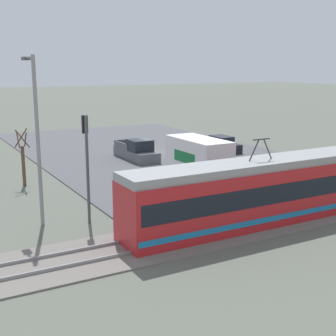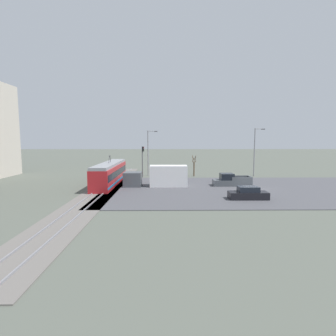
# 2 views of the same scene
# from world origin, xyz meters

# --- Properties ---
(ground_plane) EXTENTS (320.00, 320.00, 0.00)m
(ground_plane) POSITION_xyz_m (0.00, 0.00, 0.00)
(ground_plane) COLOR #565B51
(road_surface) EXTENTS (22.37, 42.22, 0.08)m
(road_surface) POSITION_xyz_m (0.00, 0.00, 0.04)
(road_surface) COLOR #4C4C51
(road_surface) RESTS_ON ground
(rail_bed) EXTENTS (52.53, 4.40, 0.22)m
(rail_bed) POSITION_xyz_m (0.00, 21.16, 0.05)
(rail_bed) COLOR slate
(rail_bed) RESTS_ON ground
(light_rail_tram) EXTENTS (15.76, 2.64, 4.54)m
(light_rail_tram) POSITION_xyz_m (4.54, 21.16, 1.73)
(light_rail_tram) COLOR #B21E23
(light_rail_tram) RESTS_ON ground
(box_truck) EXTENTS (2.44, 9.55, 3.15)m
(box_truck) POSITION_xyz_m (2.39, 13.19, 1.53)
(box_truck) COLOR #4C5156
(box_truck) RESTS_ON ground
(pickup_truck) EXTENTS (2.03, 5.78, 1.89)m
(pickup_truck) POSITION_xyz_m (2.78, 2.23, 0.79)
(pickup_truck) COLOR #4C5156
(pickup_truck) RESTS_ON ground
(sedan_car_0) EXTENTS (1.77, 4.59, 1.51)m
(sedan_car_0) POSITION_xyz_m (-6.35, 2.49, 0.70)
(sedan_car_0) COLOR black
(sedan_car_0) RESTS_ON ground
(traffic_light_pole) EXTENTS (0.28, 0.47, 5.82)m
(traffic_light_pole) POSITION_xyz_m (12.50, 16.62, 3.73)
(traffic_light_pole) COLOR #47474C
(traffic_light_pole) RESTS_ON ground
(street_tree) EXTENTS (0.98, 0.81, 4.08)m
(street_tree) POSITION_xyz_m (13.75, 6.74, 1.85)
(street_tree) COLOR brown
(street_tree) RESTS_ON ground
(street_lamp_near_crossing) EXTENTS (0.36, 1.95, 9.30)m
(street_lamp_near_crossing) POSITION_xyz_m (13.64, -5.11, 5.29)
(street_lamp_near_crossing) COLOR gray
(street_lamp_near_crossing) RESTS_ON ground
(street_lamp_mid_block) EXTENTS (0.36, 1.95, 8.89)m
(street_lamp_mid_block) POSITION_xyz_m (14.79, 15.56, 5.08)
(street_lamp_mid_block) COLOR gray
(street_lamp_mid_block) RESTS_ON ground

